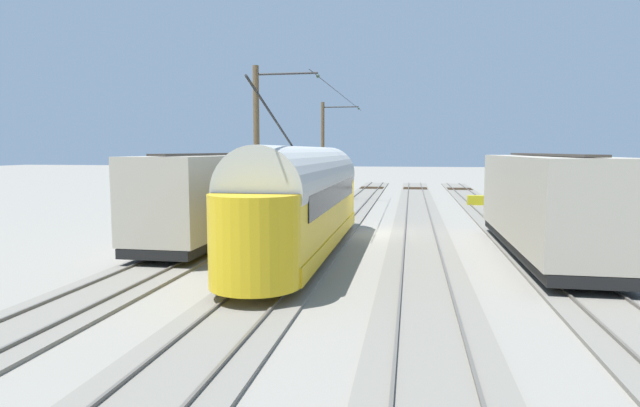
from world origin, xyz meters
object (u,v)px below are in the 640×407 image
at_px(catenary_pole_foreground, 324,150).
at_px(track_end_bumper, 480,201).
at_px(vintage_streetcar, 304,199).
at_px(catenary_pole_mid_near, 258,150).
at_px(boxcar_far_siding, 545,202).
at_px(boxcar_adjacent, 211,195).
at_px(switch_stand, 522,210).

bearing_deg(catenary_pole_foreground, track_end_bumper, 173.75).
xyz_separation_m(vintage_streetcar, catenary_pole_mid_near, (2.80, -3.19, 1.93)).
bearing_deg(boxcar_far_siding, track_end_bumper, -89.99).
bearing_deg(boxcar_adjacent, boxcar_far_siding, 176.63).
bearing_deg(vintage_streetcar, track_end_bumper, -114.85).
xyz_separation_m(boxcar_adjacent, track_end_bumper, (-13.91, -18.15, -1.76)).
relative_size(boxcar_far_siding, switch_stand, 9.89).
xyz_separation_m(catenary_pole_foreground, switch_stand, (-13.42, 9.58, -3.47)).
distance_m(boxcar_adjacent, boxcar_far_siding, 13.94).
relative_size(boxcar_far_siding, catenary_pole_mid_near, 1.53).
height_order(boxcar_adjacent, switch_stand, boxcar_adjacent).
bearing_deg(boxcar_adjacent, catenary_pole_mid_near, -144.44).
bearing_deg(boxcar_adjacent, catenary_pole_foreground, -95.38).
distance_m(vintage_streetcar, boxcar_adjacent, 5.00).
xyz_separation_m(boxcar_far_siding, catenary_pole_mid_near, (12.08, -2.13, 2.01)).
height_order(catenary_pole_mid_near, track_end_bumper, catenary_pole_mid_near).
bearing_deg(vintage_streetcar, switch_stand, -132.06).
bearing_deg(catenary_pole_foreground, boxcar_far_siding, 120.76).
height_order(catenary_pole_foreground, switch_stand, catenary_pole_foreground).
relative_size(switch_stand, track_end_bumper, 0.69).
distance_m(vintage_streetcar, boxcar_far_siding, 9.34).
bearing_deg(catenary_pole_mid_near, track_end_bumper, -125.64).
bearing_deg(track_end_bumper, boxcar_adjacent, 52.54).
height_order(boxcar_far_siding, catenary_pole_foreground, catenary_pole_foreground).
relative_size(boxcar_adjacent, boxcar_far_siding, 0.90).
bearing_deg(catenary_pole_foreground, switch_stand, 144.47).
height_order(catenary_pole_foreground, catenary_pole_mid_near, same).
height_order(catenary_pole_foreground, track_end_bumper, catenary_pole_foreground).
bearing_deg(boxcar_far_siding, boxcar_adjacent, -3.37).
xyz_separation_m(vintage_streetcar, catenary_pole_foreground, (2.80, -21.35, 1.93)).
distance_m(boxcar_adjacent, catenary_pole_mid_near, 3.02).
bearing_deg(switch_stand, boxcar_adjacent, 32.96).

